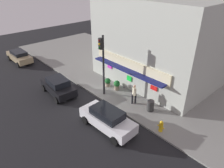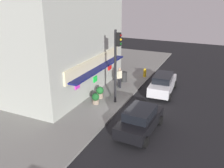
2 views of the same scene
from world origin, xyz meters
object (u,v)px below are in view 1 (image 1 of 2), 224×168
at_px(pedestrian, 134,93).
at_px(potted_plant_by_doorway, 108,82).
at_px(fire_hydrant, 161,126).
at_px(trash_can, 150,106).
at_px(traffic_light, 102,59).
at_px(parked_car_white, 107,119).
at_px(parked_car_tan, 19,56).
at_px(potted_plant_by_window, 117,85).
at_px(parked_car_black, 58,86).

height_order(pedestrian, potted_plant_by_doorway, pedestrian).
xyz_separation_m(fire_hydrant, trash_can, (-2.09, 1.42, 0.05)).
bearing_deg(traffic_light, parked_car_white, -36.09).
bearing_deg(parked_car_tan, potted_plant_by_doorway, 17.64).
xyz_separation_m(traffic_light, potted_plant_by_doorway, (-0.90, 1.35, -3.12)).
bearing_deg(potted_plant_by_window, trash_can, -4.40).
relative_size(fire_hydrant, potted_plant_by_doorway, 1.03).
height_order(potted_plant_by_window, parked_car_white, parked_car_white).
bearing_deg(potted_plant_by_doorway, parked_car_black, -117.28).
distance_m(trash_can, parked_car_black, 8.77).
bearing_deg(fire_hydrant, potted_plant_by_window, 164.84).
distance_m(traffic_light, fire_hydrant, 7.43).
bearing_deg(parked_car_white, fire_hydrant, 40.28).
bearing_deg(potted_plant_by_window, parked_car_black, -126.64).
xyz_separation_m(potted_plant_by_doorway, parked_car_white, (4.65, -4.08, 0.26)).
relative_size(traffic_light, potted_plant_by_window, 5.83).
bearing_deg(potted_plant_by_doorway, pedestrian, -5.32).
bearing_deg(potted_plant_by_doorway, potted_plant_by_window, 9.94).
bearing_deg(parked_car_black, traffic_light, 43.38).
bearing_deg(potted_plant_by_window, parked_car_white, -50.48).
xyz_separation_m(parked_car_tan, parked_car_white, (17.35, -0.04, 0.07)).
xyz_separation_m(potted_plant_by_window, parked_car_tan, (-13.82, -4.23, 0.12)).
bearing_deg(pedestrian, traffic_light, -161.71).
relative_size(pedestrian, parked_car_tan, 0.40).
xyz_separation_m(traffic_light, potted_plant_by_window, (0.22, 1.54, -3.06)).
bearing_deg(parked_car_tan, traffic_light, 11.20).
bearing_deg(fire_hydrant, trash_can, 145.81).
bearing_deg(potted_plant_by_doorway, fire_hydrant, -11.60).
distance_m(pedestrian, potted_plant_by_doorway, 3.93).
height_order(parked_car_tan, parked_car_black, parked_car_black).
height_order(traffic_light, parked_car_black, traffic_light).
height_order(traffic_light, parked_car_tan, traffic_light).
distance_m(traffic_light, parked_car_tan, 14.17).
bearing_deg(traffic_light, parked_car_black, -136.62).
height_order(trash_can, parked_car_tan, parked_car_tan).
relative_size(traffic_light, pedestrian, 3.07).
height_order(fire_hydrant, potted_plant_by_doorway, fire_hydrant).
xyz_separation_m(potted_plant_by_doorway, potted_plant_by_window, (1.12, 0.20, 0.07)).
bearing_deg(parked_car_white, pedestrian, 101.76).
relative_size(pedestrian, parked_car_white, 0.40).
height_order(pedestrian, potted_plant_by_window, pedestrian).
height_order(fire_hydrant, trash_can, trash_can).
bearing_deg(pedestrian, fire_hydrant, -17.81).
bearing_deg(parked_car_white, potted_plant_by_window, 129.52).
xyz_separation_m(pedestrian, parked_car_black, (-6.08, -3.92, -0.32)).
distance_m(trash_can, parked_car_white, 4.04).
height_order(traffic_light, parked_car_white, traffic_light).
height_order(traffic_light, potted_plant_by_window, traffic_light).
bearing_deg(traffic_light, parked_car_tan, -168.80).
bearing_deg(trash_can, traffic_light, -165.44).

